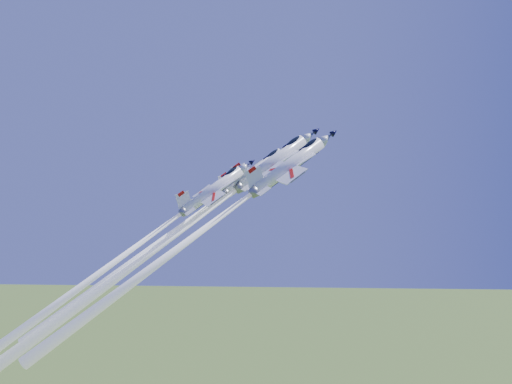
{
  "coord_description": "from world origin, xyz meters",
  "views": [
    {
      "loc": [
        4.6,
        -95.35,
        86.29
      ],
      "look_at": [
        0.0,
        0.0,
        81.58
      ],
      "focal_mm": 40.0,
      "sensor_mm": 36.0,
      "label": 1
    }
  ],
  "objects_px": {
    "jet_left": "(173,232)",
    "jet_right": "(199,233)",
    "jet_lead": "(174,235)",
    "jet_slot": "(116,261)"
  },
  "relations": [
    {
      "from": "jet_left",
      "to": "jet_right",
      "type": "relative_size",
      "value": 0.98
    },
    {
      "from": "jet_left",
      "to": "jet_right",
      "type": "bearing_deg",
      "value": 3.95
    },
    {
      "from": "jet_lead",
      "to": "jet_slot",
      "type": "xyz_separation_m",
      "value": [
        -8.65,
        -3.62,
        -3.69
      ]
    },
    {
      "from": "jet_lead",
      "to": "jet_left",
      "type": "xyz_separation_m",
      "value": [
        -0.76,
        3.03,
        0.17
      ]
    },
    {
      "from": "jet_right",
      "to": "jet_slot",
      "type": "relative_size",
      "value": 0.99
    },
    {
      "from": "jet_right",
      "to": "jet_slot",
      "type": "xyz_separation_m",
      "value": [
        -13.93,
        4.68,
        -5.09
      ]
    },
    {
      "from": "jet_lead",
      "to": "jet_slot",
      "type": "bearing_deg",
      "value": -91.38
    },
    {
      "from": "jet_right",
      "to": "jet_lead",
      "type": "bearing_deg",
      "value": -171.63
    },
    {
      "from": "jet_slot",
      "to": "jet_right",
      "type": "bearing_deg",
      "value": 47.32
    },
    {
      "from": "jet_lead",
      "to": "jet_slot",
      "type": "distance_m",
      "value": 10.08
    }
  ]
}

